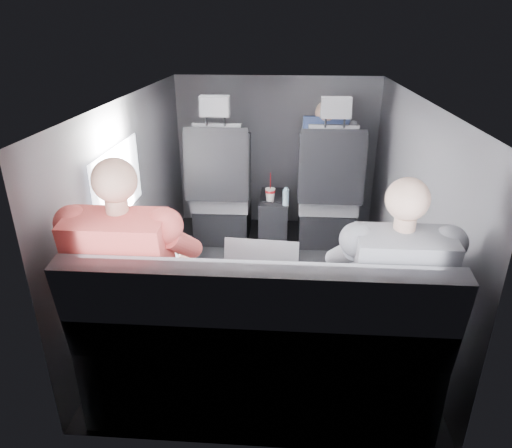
# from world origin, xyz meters

# --- Properties ---
(floor) EXTENTS (2.60, 2.60, 0.00)m
(floor) POSITION_xyz_m (0.00, 0.00, 0.00)
(floor) COLOR black
(floor) RESTS_ON ground
(ceiling) EXTENTS (2.60, 2.60, 0.00)m
(ceiling) POSITION_xyz_m (0.00, 0.00, 1.35)
(ceiling) COLOR #B2B2AD
(ceiling) RESTS_ON panel_back
(panel_left) EXTENTS (0.02, 2.60, 1.35)m
(panel_left) POSITION_xyz_m (-0.90, 0.00, 0.68)
(panel_left) COLOR #56565B
(panel_left) RESTS_ON floor
(panel_right) EXTENTS (0.02, 2.60, 1.35)m
(panel_right) POSITION_xyz_m (0.90, 0.00, 0.68)
(panel_right) COLOR #56565B
(panel_right) RESTS_ON floor
(panel_front) EXTENTS (1.80, 0.02, 1.35)m
(panel_front) POSITION_xyz_m (0.00, 1.30, 0.68)
(panel_front) COLOR #56565B
(panel_front) RESTS_ON floor
(panel_back) EXTENTS (1.80, 0.02, 1.35)m
(panel_back) POSITION_xyz_m (0.00, -1.30, 0.68)
(panel_back) COLOR #56565B
(panel_back) RESTS_ON floor
(side_window) EXTENTS (0.02, 0.75, 0.42)m
(side_window) POSITION_xyz_m (-0.88, -0.30, 0.90)
(side_window) COLOR white
(side_window) RESTS_ON panel_left
(seatbelt) EXTENTS (0.35, 0.11, 0.59)m
(seatbelt) POSITION_xyz_m (0.45, 0.67, 0.80)
(seatbelt) COLOR black
(seatbelt) RESTS_ON front_seat_right
(front_seat_left) EXTENTS (0.52, 0.58, 1.26)m
(front_seat_left) POSITION_xyz_m (-0.45, 0.84, 0.40)
(front_seat_left) COLOR black
(front_seat_left) RESTS_ON floor
(front_seat_right) EXTENTS (0.52, 0.58, 1.26)m
(front_seat_right) POSITION_xyz_m (0.45, 0.84, 0.40)
(front_seat_right) COLOR black
(front_seat_right) RESTS_ON floor
(center_console) EXTENTS (0.24, 0.48, 0.41)m
(center_console) POSITION_xyz_m (0.00, 0.88, 0.20)
(center_console) COLOR black
(center_console) RESTS_ON floor
(rear_bench) EXTENTS (1.60, 0.57, 0.92)m
(rear_bench) POSITION_xyz_m (0.00, -1.06, 0.31)
(rear_bench) COLOR #5D5D62
(rear_bench) RESTS_ON floor
(soda_cup) EXTENTS (0.08, 0.08, 0.25)m
(soda_cup) POSITION_xyz_m (-0.03, 0.76, 0.46)
(soda_cup) COLOR white
(soda_cup) RESTS_ON center_console
(water_bottle) EXTENTS (0.05, 0.05, 0.15)m
(water_bottle) POSITION_xyz_m (0.10, 0.69, 0.47)
(water_bottle) COLOR #A3C8DC
(water_bottle) RESTS_ON center_console
(laptop_white) EXTENTS (0.39, 0.44, 0.24)m
(laptop_white) POSITION_xyz_m (-0.60, -0.76, 0.63)
(laptop_white) COLOR silver
(laptop_white) RESTS_ON passenger_rear_left
(laptop_silver) EXTENTS (0.37, 0.34, 0.25)m
(laptop_silver) POSITION_xyz_m (-0.01, -0.80, 0.63)
(laptop_silver) COLOR #A8A8AD
(laptop_silver) RESTS_ON rear_bench
(laptop_black) EXTENTS (0.40, 0.44, 0.23)m
(laptop_black) POSITION_xyz_m (0.53, -0.83, 0.63)
(laptop_black) COLOR black
(laptop_black) RESTS_ON passenger_rear_right
(passenger_rear_left) EXTENTS (0.53, 0.64, 1.27)m
(passenger_rear_left) POSITION_xyz_m (-0.59, -0.97, 0.65)
(passenger_rear_left) COLOR #38373D
(passenger_rear_left) RESTS_ON rear_bench
(passenger_rear_right) EXTENTS (0.49, 0.61, 1.21)m
(passenger_rear_right) POSITION_xyz_m (0.58, -0.97, 0.62)
(passenger_rear_right) COLOR navy
(passenger_rear_right) RESTS_ON rear_bench
(passenger_front_right) EXTENTS (0.38, 0.38, 0.74)m
(passenger_front_right) POSITION_xyz_m (0.42, 1.10, 0.74)
(passenger_front_right) COLOR navy
(passenger_front_right) RESTS_ON front_seat_right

